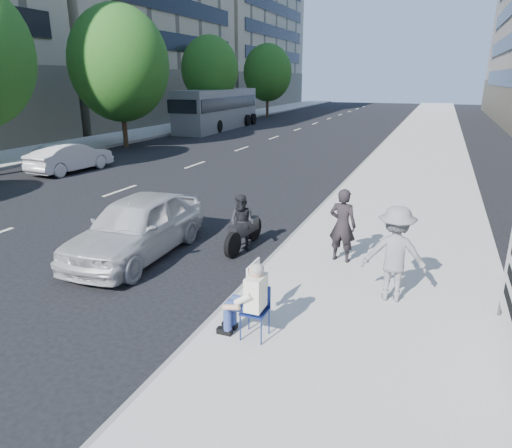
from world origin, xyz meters
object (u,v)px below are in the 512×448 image
at_px(jogger, 395,254).
at_px(pedestrian_woman, 342,225).
at_px(white_sedan_near, 136,226).
at_px(motorcycle, 243,225).
at_px(bus, 218,110).
at_px(white_sedan_mid, 70,157).
at_px(seated_protester, 249,295).

bearing_deg(jogger, pedestrian_woman, -57.35).
bearing_deg(white_sedan_near, motorcycle, 29.20).
bearing_deg(bus, white_sedan_mid, -86.34).
bearing_deg(pedestrian_woman, seated_protester, 85.82).
bearing_deg(white_sedan_mid, jogger, 156.46).
xyz_separation_m(pedestrian_woman, white_sedan_near, (-4.79, -1.17, -0.25)).
relative_size(seated_protester, pedestrian_woman, 0.76).
distance_m(white_sedan_near, motorcycle, 2.62).
xyz_separation_m(white_sedan_near, white_sedan_mid, (-9.30, 7.80, -0.08)).
xyz_separation_m(seated_protester, bus, (-15.29, 30.03, 0.76)).
bearing_deg(white_sedan_near, white_sedan_mid, 137.72).
relative_size(white_sedan_mid, motorcycle, 2.01).
bearing_deg(pedestrian_woman, motorcycle, 2.45).
distance_m(seated_protester, motorcycle, 4.39).
distance_m(pedestrian_woman, white_sedan_near, 4.94).
bearing_deg(jogger, bus, -64.84).
bearing_deg(bus, pedestrian_woman, -60.57).
relative_size(white_sedan_near, white_sedan_mid, 1.08).
bearing_deg(jogger, white_sedan_near, -10.56).
bearing_deg(white_sedan_mid, seated_protester, 146.58).
bearing_deg(jogger, white_sedan_mid, -34.81).
relative_size(seated_protester, bus, 0.11).
bearing_deg(white_sedan_near, pedestrian_woman, 11.39).
xyz_separation_m(pedestrian_woman, bus, (-16.03, 26.25, 0.63)).
height_order(seated_protester, white_sedan_mid, seated_protester).
bearing_deg(motorcycle, bus, 123.54).
bearing_deg(motorcycle, jogger, -18.48).
distance_m(pedestrian_woman, motorcycle, 2.60).
bearing_deg(pedestrian_woman, jogger, 136.29).
bearing_deg(white_sedan_near, jogger, -6.11).
relative_size(motorcycle, bus, 0.17).
height_order(white_sedan_mid, bus, bus).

